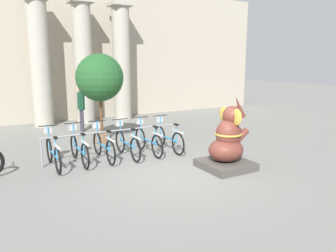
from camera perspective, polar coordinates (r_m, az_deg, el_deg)
The scene contains 15 objects.
ground_plane at distance 8.02m, azimuth 1.11°, elevation -8.05°, with size 60.00×60.00×0.00m, color slate.
building_facade at distance 15.60m, azimuth -15.61°, elevation 12.11°, with size 20.00×0.20×6.00m.
column_left at distance 14.26m, azimuth -21.41°, elevation 10.36°, with size 0.97×0.97×5.16m.
column_middle at distance 14.63m, azimuth -14.55°, elevation 10.77°, with size 0.97×0.97×5.16m.
column_right at distance 15.18m, azimuth -8.08°, elevation 11.02°, with size 0.97×0.97×5.16m.
bike_rack at distance 9.22m, azimuth -9.47°, elevation -1.70°, with size 3.92×0.05×0.77m.
bicycle_0 at distance 8.74m, azimuth -19.43°, elevation -4.31°, with size 0.48×1.77×1.01m.
bicycle_1 at distance 8.92m, azimuth -15.28°, elevation -3.77°, with size 0.48×1.77×1.01m.
bicycle_2 at distance 9.09m, azimuth -11.23°, elevation -3.29°, with size 0.48×1.77×1.01m.
bicycle_3 at distance 9.25m, azimuth -7.19°, elevation -2.91°, with size 0.48×1.77×1.01m.
bicycle_4 at distance 9.54m, azimuth -3.56°, elevation -2.41°, with size 0.48×1.77×1.01m.
bicycle_5 at distance 9.82m, azimuth -0.03°, elevation -1.99°, with size 0.48×1.77×1.01m.
elephant_statue at distance 8.28m, azimuth 10.32°, elevation -3.15°, with size 1.17×1.17×1.84m.
person_pedestrian at distance 12.83m, azimuth -14.89°, elevation 3.70°, with size 0.23×0.47×1.74m.
potted_tree at distance 10.76m, azimuth -11.78°, elevation 7.91°, with size 1.52×1.52×2.89m.
Camera 1 is at (-3.88, -6.50, 2.64)m, focal length 35.00 mm.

